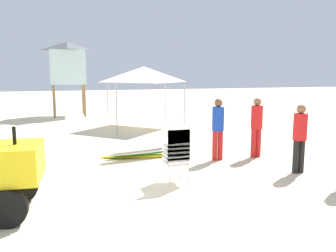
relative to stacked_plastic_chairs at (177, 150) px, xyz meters
The scene contains 8 objects.
ground 1.51m from the stacked_plastic_chairs, 146.20° to the right, with size 80.00×80.00×0.00m, color beige.
stacked_plastic_chairs is the anchor object (origin of this frame).
surfboard_pile 2.51m from the stacked_plastic_chairs, 94.84° to the left, with size 2.46×0.91×0.32m.
lifeguard_near_center 3.04m from the stacked_plastic_chairs, ahead, with size 0.32×0.32×1.64m.
lifeguard_near_right 2.36m from the stacked_plastic_chairs, 43.72° to the left, with size 0.32×0.32×1.68m.
lifeguard_far_right 3.31m from the stacked_plastic_chairs, 29.44° to the left, with size 0.32×0.32×1.68m.
popup_canopy 8.19m from the stacked_plastic_chairs, 82.24° to the left, with size 2.83×2.83×2.62m.
lifeguard_tower 13.27m from the stacked_plastic_chairs, 98.55° to the left, with size 1.98×1.98×3.98m.
Camera 1 is at (-1.21, -6.23, 2.40)m, focal length 37.54 mm.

